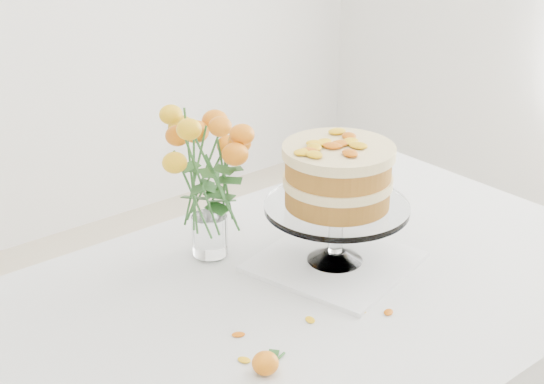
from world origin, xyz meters
The scene contains 10 objects.
table centered at (0.00, 0.00, 0.67)m, with size 1.43×0.93×0.76m.
napkin centered at (0.08, 0.04, 0.76)m, with size 0.32×0.32×0.01m, color white.
cake_stand centered at (0.08, 0.04, 0.96)m, with size 0.32×0.32×0.28m.
rose_vase centered at (-0.12, 0.24, 0.99)m, with size 0.34×0.34×0.41m.
loose_rose_far centered at (-0.29, -0.17, 0.78)m, with size 0.09×0.05×0.04m.
stray_petal_a centered at (-0.12, -0.10, 0.76)m, with size 0.03×0.02×0.00m, color yellow.
stray_petal_b centered at (-0.02, -0.14, 0.76)m, with size 0.03×0.02×0.00m, color yellow.
stray_petal_c centered at (0.02, -0.18, 0.76)m, with size 0.03×0.02×0.00m, color yellow.
stray_petal_d centered at (-0.26, -0.05, 0.76)m, with size 0.03×0.02×0.00m, color yellow.
stray_petal_e centered at (-0.30, -0.12, 0.76)m, with size 0.03×0.02×0.00m, color yellow.
Camera 1 is at (-0.98, -1.03, 1.60)m, focal length 50.00 mm.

